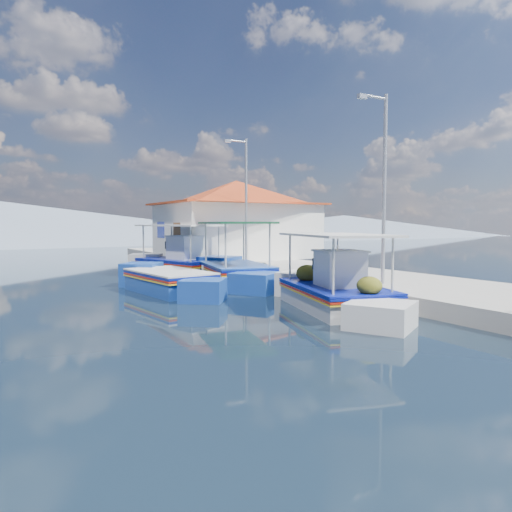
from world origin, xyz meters
TOP-DOWN VIEW (x-y plane):
  - ground at (0.00, 0.00)m, footprint 160.00×160.00m
  - quay at (5.90, 6.00)m, footprint 5.00×44.00m
  - bollards at (3.80, 5.25)m, footprint 0.20×17.20m
  - main_caique at (2.21, 1.57)m, footprint 3.42×7.01m
  - caique_green_canopy at (2.40, 8.07)m, footprint 3.22×7.32m
  - caique_blue_hull at (-0.77, 7.06)m, footprint 2.45×6.52m
  - caique_far at (1.69, 12.24)m, footprint 3.77×7.20m
  - harbor_building at (6.20, 15.00)m, footprint 10.49×10.49m
  - lamp_post_near at (4.51, 2.00)m, footprint 1.21×0.14m
  - lamp_post_far at (4.51, 11.00)m, footprint 1.21×0.14m
  - mountain_ridge at (6.54, 56.00)m, footprint 171.40×96.00m

SIDE VIEW (x-z plane):
  - ground at x=0.00m, z-range 0.00..0.00m
  - quay at x=5.90m, z-range 0.00..0.50m
  - caique_blue_hull at x=-0.77m, z-range -0.27..0.90m
  - caique_green_canopy at x=2.40m, z-range -0.98..1.82m
  - main_caique at x=2.21m, z-range -0.74..1.66m
  - caique_far at x=1.69m, z-range -0.84..1.82m
  - bollards at x=3.80m, z-range 0.50..0.80m
  - mountain_ridge at x=6.54m, z-range -0.71..4.79m
  - harbor_building at x=6.20m, z-range 0.58..4.98m
  - lamp_post_near at x=4.51m, z-range 0.85..6.85m
  - lamp_post_far at x=4.51m, z-range 0.85..6.85m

